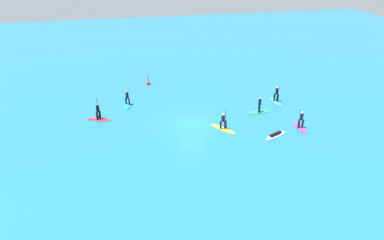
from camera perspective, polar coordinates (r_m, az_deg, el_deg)
name	(u,v)px	position (r m, az deg, el deg)	size (l,w,h in m)	color
ground_plane	(192,124)	(36.03, 0.00, -0.71)	(120.00, 120.00, 0.00)	#1E6B93
surfer_on_yellow_board	(223,125)	(35.03, 5.03, -0.76)	(2.22, 2.90, 2.07)	yellow
surfer_on_red_board	(98,115)	(38.04, -14.87, 0.75)	(2.69, 1.58, 2.27)	red
surfer_on_teal_board	(276,97)	(42.15, 13.43, 3.57)	(0.84, 2.52, 2.04)	#33C6CC
surfer_on_blue_board	(128,102)	(40.90, -10.35, 2.93)	(1.37, 2.98, 1.73)	#1E8CD1
surfer_on_white_board	(276,134)	(34.82, 13.38, -2.28)	(2.65, 1.67, 0.37)	white
surfer_on_green_board	(259,109)	(39.07, 10.79, 1.79)	(2.52, 0.74, 1.79)	#23B266
surfer_on_purple_board	(301,124)	(36.76, 17.14, -0.56)	(0.84, 2.78, 2.18)	purple
marker_buoy	(148,83)	(46.77, -7.06, 5.92)	(0.50, 0.50, 1.28)	red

